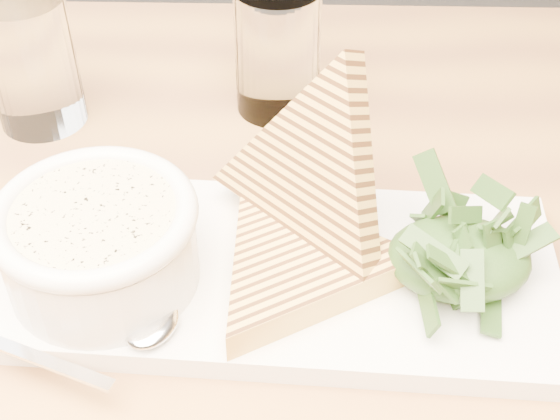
{
  "coord_description": "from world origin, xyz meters",
  "views": [
    {
      "loc": [
        0.21,
        -0.25,
        1.18
      ],
      "look_at": [
        0.2,
        0.15,
        0.82
      ],
      "focal_mm": 50.0,
      "sensor_mm": 36.0,
      "label": 1
    }
  ],
  "objects_px": {
    "soup_bowl": "(101,250)",
    "glass_far": "(278,51)",
    "table_top": "(70,306)",
    "platter": "(280,273)",
    "glass_near": "(32,62)"
  },
  "relations": [
    {
      "from": "soup_bowl",
      "to": "glass_far",
      "type": "relative_size",
      "value": 1.11
    },
    {
      "from": "table_top",
      "to": "platter",
      "type": "height_order",
      "value": "platter"
    },
    {
      "from": "glass_near",
      "to": "soup_bowl",
      "type": "bearing_deg",
      "value": -65.35
    },
    {
      "from": "table_top",
      "to": "glass_far",
      "type": "height_order",
      "value": "glass_far"
    },
    {
      "from": "soup_bowl",
      "to": "table_top",
      "type": "bearing_deg",
      "value": 169.24
    },
    {
      "from": "platter",
      "to": "glass_near",
      "type": "relative_size",
      "value": 3.32
    },
    {
      "from": "glass_near",
      "to": "glass_far",
      "type": "distance_m",
      "value": 0.21
    },
    {
      "from": "table_top",
      "to": "soup_bowl",
      "type": "height_order",
      "value": "soup_bowl"
    },
    {
      "from": "table_top",
      "to": "platter",
      "type": "xyz_separation_m",
      "value": [
        0.15,
        0.01,
        0.03
      ]
    },
    {
      "from": "soup_bowl",
      "to": "glass_near",
      "type": "height_order",
      "value": "glass_near"
    },
    {
      "from": "platter",
      "to": "glass_near",
      "type": "distance_m",
      "value": 0.29
    },
    {
      "from": "glass_far",
      "to": "glass_near",
      "type": "bearing_deg",
      "value": -173.35
    },
    {
      "from": "soup_bowl",
      "to": "glass_near",
      "type": "distance_m",
      "value": 0.23
    },
    {
      "from": "glass_near",
      "to": "glass_far",
      "type": "bearing_deg",
      "value": 6.65
    },
    {
      "from": "table_top",
      "to": "platter",
      "type": "bearing_deg",
      "value": 2.92
    }
  ]
}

